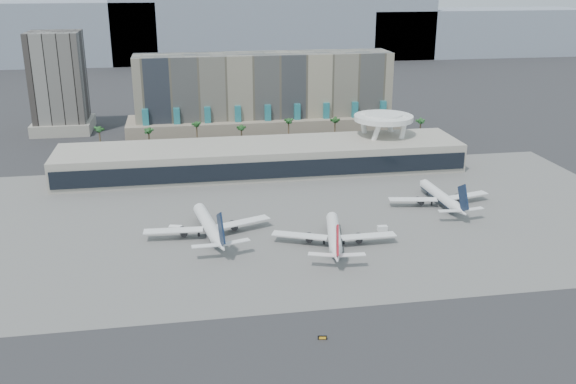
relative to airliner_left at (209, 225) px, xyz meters
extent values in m
plane|color=#232326|center=(25.97, -42.96, -3.76)|extent=(900.00, 900.00, 0.00)
cube|color=#5B5B59|center=(25.97, 12.04, -3.73)|extent=(260.00, 130.00, 0.06)
cube|color=gray|center=(-154.03, 427.04, 23.74)|extent=(260.00, 60.00, 55.00)
cube|color=gray|center=(85.97, 427.04, 31.24)|extent=(300.00, 60.00, 70.00)
cube|color=gray|center=(285.97, 427.04, 18.74)|extent=(220.00, 60.00, 45.00)
cube|color=gray|center=(35.97, 132.04, 17.24)|extent=(130.00, 22.00, 42.00)
cube|color=gray|center=(35.97, 130.04, 1.24)|extent=(140.00, 30.00, 10.00)
cube|color=#237079|center=(-24.03, 120.04, 5.24)|extent=(3.00, 2.00, 18.00)
cube|color=#237079|center=(-9.03, 120.04, 5.24)|extent=(3.00, 2.00, 18.00)
cube|color=#237079|center=(5.97, 120.04, 5.24)|extent=(3.00, 2.00, 18.00)
cube|color=#237079|center=(20.97, 120.04, 5.24)|extent=(3.00, 2.00, 18.00)
cube|color=#237079|center=(35.97, 120.04, 5.24)|extent=(3.00, 2.00, 18.00)
cube|color=#237079|center=(50.97, 120.04, 5.24)|extent=(3.00, 2.00, 18.00)
cube|color=#237079|center=(65.97, 120.04, 5.24)|extent=(3.00, 2.00, 18.00)
cube|color=#237079|center=(80.97, 120.04, 5.24)|extent=(3.00, 2.00, 18.00)
cube|color=#237079|center=(95.97, 120.04, 5.24)|extent=(3.00, 2.00, 18.00)
cube|color=black|center=(-69.03, 157.04, 22.24)|extent=(26.00, 26.00, 52.00)
cube|color=#A6A092|center=(-69.03, 157.04, -0.76)|extent=(30.00, 30.00, 6.00)
cube|color=#A6A092|center=(25.97, 67.04, 2.24)|extent=(170.00, 32.00, 12.00)
cube|color=black|center=(25.97, 50.84, 1.74)|extent=(168.00, 0.60, 7.00)
cube|color=black|center=(25.97, 67.04, 9.49)|extent=(170.00, 12.00, 2.50)
cylinder|color=white|center=(87.33, 79.41, 7.24)|extent=(6.98, 6.99, 21.89)
cylinder|color=white|center=(74.61, 79.41, 7.24)|extent=(6.98, 6.99, 21.89)
cylinder|color=white|center=(74.61, 66.68, 7.24)|extent=(6.98, 6.99, 21.89)
cylinder|color=white|center=(87.33, 66.68, 7.24)|extent=(6.98, 6.99, 21.89)
cylinder|color=white|center=(80.97, 73.04, 16.24)|extent=(26.00, 26.00, 2.20)
cylinder|color=white|center=(80.97, 73.04, 17.54)|extent=(16.00, 16.00, 1.20)
cylinder|color=brown|center=(-44.03, 102.04, 2.24)|extent=(0.70, 0.70, 12.00)
sphere|color=#1C431B|center=(-44.03, 102.04, 7.94)|extent=(2.80, 2.80, 2.80)
cylinder|color=brown|center=(-22.03, 102.04, 2.24)|extent=(0.70, 0.70, 12.00)
sphere|color=#1C431B|center=(-22.03, 102.04, 7.94)|extent=(2.80, 2.80, 2.80)
cylinder|color=brown|center=(-0.03, 102.04, 2.24)|extent=(0.70, 0.70, 12.00)
sphere|color=#1C431B|center=(-0.03, 102.04, 7.94)|extent=(2.80, 2.80, 2.80)
cylinder|color=brown|center=(20.97, 102.04, 2.24)|extent=(0.70, 0.70, 12.00)
sphere|color=#1C431B|center=(20.97, 102.04, 7.94)|extent=(2.80, 2.80, 2.80)
cylinder|color=brown|center=(43.97, 102.04, 2.24)|extent=(0.70, 0.70, 12.00)
sphere|color=#1C431B|center=(43.97, 102.04, 7.94)|extent=(2.80, 2.80, 2.80)
cylinder|color=brown|center=(65.97, 102.04, 2.24)|extent=(0.70, 0.70, 12.00)
sphere|color=#1C431B|center=(65.97, 102.04, 7.94)|extent=(2.80, 2.80, 2.80)
cylinder|color=brown|center=(87.97, 102.04, 2.24)|extent=(0.70, 0.70, 12.00)
sphere|color=#1C431B|center=(87.97, 102.04, 7.94)|extent=(2.80, 2.80, 2.80)
cylinder|color=brown|center=(110.97, 102.04, 2.24)|extent=(0.70, 0.70, 12.00)
sphere|color=#1C431B|center=(110.97, 102.04, 7.94)|extent=(2.80, 2.80, 2.80)
cylinder|color=white|center=(-0.29, 1.83, -0.02)|extent=(8.50, 28.62, 4.15)
cylinder|color=#101D35|center=(-0.29, 1.83, -0.18)|extent=(8.33, 28.05, 4.07)
cone|color=white|center=(-2.81, 17.87, -0.02)|extent=(4.83, 5.26, 4.15)
cone|color=white|center=(2.56, -16.26, 0.29)|extent=(5.55, 9.87, 4.15)
cube|color=white|center=(-11.41, -0.97, -0.65)|extent=(18.88, 5.14, 0.36)
cube|color=white|center=(11.15, 2.58, -0.65)|extent=(18.94, 10.56, 0.36)
cylinder|color=black|center=(-8.41, 0.03, -1.68)|extent=(2.90, 4.46, 2.28)
cylinder|color=black|center=(8.00, 2.61, -1.68)|extent=(2.90, 4.46, 2.28)
cube|color=#101D35|center=(2.80, -17.80, 5.69)|extent=(1.98, 9.39, 10.93)
cube|color=white|center=(-1.90, -18.01, 0.81)|extent=(8.34, 2.42, 0.26)
cube|color=white|center=(7.33, -16.56, 0.81)|extent=(8.61, 4.60, 0.26)
cylinder|color=black|center=(-2.00, 12.74, -2.93)|extent=(0.52, 0.52, 1.66)
cylinder|color=black|center=(-3.41, 0.29, -2.93)|extent=(0.73, 0.73, 1.66)
cylinder|color=black|center=(3.16, 1.32, -2.93)|extent=(0.73, 0.73, 1.66)
cylinder|color=white|center=(38.41, -12.17, -0.26)|extent=(8.82, 26.79, 3.89)
cylinder|color=#101D35|center=(38.41, -12.17, -0.41)|extent=(8.64, 26.25, 3.81)
cone|color=white|center=(41.27, 2.77, -0.26)|extent=(4.64, 5.03, 3.89)
cone|color=white|center=(35.17, -29.01, 0.03)|extent=(5.47, 9.33, 3.89)
cube|color=white|center=(27.72, -11.11, -0.84)|extent=(17.64, 10.39, 0.34)
cube|color=white|center=(48.73, -15.14, -0.84)|extent=(17.58, 4.24, 0.34)
cylinder|color=black|center=(30.68, -11.18, -1.82)|extent=(2.83, 4.22, 2.14)
cylinder|color=black|center=(45.96, -14.11, -1.82)|extent=(2.83, 4.22, 2.14)
cube|color=#AA1320|center=(34.90, -30.45, 5.09)|extent=(2.14, 8.76, 10.24)
cube|color=white|center=(30.69, -29.14, 0.52)|extent=(8.05, 4.54, 0.24)
cube|color=white|center=(39.29, -30.79, 0.52)|extent=(7.88, 2.53, 0.24)
cylinder|color=black|center=(40.36, -2.01, -2.98)|extent=(0.49, 0.49, 1.56)
cylinder|color=black|center=(35.17, -12.54, -2.98)|extent=(0.68, 0.68, 1.56)
cylinder|color=black|center=(41.28, -13.71, -2.98)|extent=(0.68, 0.68, 1.56)
cylinder|color=white|center=(84.87, 16.26, -0.31)|extent=(4.90, 26.30, 3.84)
cylinder|color=#101D35|center=(84.87, 16.26, -0.45)|extent=(4.81, 25.77, 3.76)
cone|color=white|center=(84.26, 31.25, -0.31)|extent=(4.01, 4.47, 3.84)
cone|color=white|center=(85.56, -0.64, -0.02)|extent=(4.19, 8.78, 3.84)
cube|color=white|center=(74.37, 14.87, -0.88)|extent=(17.66, 6.68, 0.34)
cube|color=white|center=(95.45, 15.74, -0.88)|extent=(17.68, 7.99, 0.34)
cylinder|color=black|center=(77.22, 15.47, -1.84)|extent=(2.27, 3.92, 2.11)
cylinder|color=black|center=(92.56, 16.10, -1.84)|extent=(2.27, 3.92, 2.11)
cube|color=#101D35|center=(85.62, -2.08, 4.97)|extent=(0.84, 8.72, 10.10)
cube|color=white|center=(81.29, -1.78, 0.46)|extent=(7.84, 2.86, 0.24)
cube|color=white|center=(89.91, -1.42, 0.46)|extent=(7.93, 3.45, 0.24)
cylinder|color=black|center=(84.45, 26.46, -2.99)|extent=(0.48, 0.48, 1.53)
cylinder|color=black|center=(81.84, 15.18, -2.99)|extent=(0.67, 0.67, 1.53)
cylinder|color=black|center=(87.98, 15.43, -2.99)|extent=(0.67, 0.67, 1.53)
cube|color=white|center=(-10.83, 5.59, -2.75)|extent=(4.53, 3.06, 2.02)
cube|color=white|center=(56.65, -5.01, -2.92)|extent=(3.30, 1.95, 1.67)
cube|color=black|center=(22.70, -66.30, -3.27)|extent=(2.20, 0.65, 0.99)
cube|color=#C99017|center=(22.70, -66.47, -3.27)|extent=(1.57, 0.31, 0.59)
cylinder|color=black|center=(21.91, -66.30, -3.46)|extent=(0.12, 0.12, 0.59)
cylinder|color=black|center=(23.50, -66.30, -3.46)|extent=(0.12, 0.12, 0.59)
camera|label=1|loc=(-6.98, -193.11, 77.77)|focal=40.00mm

